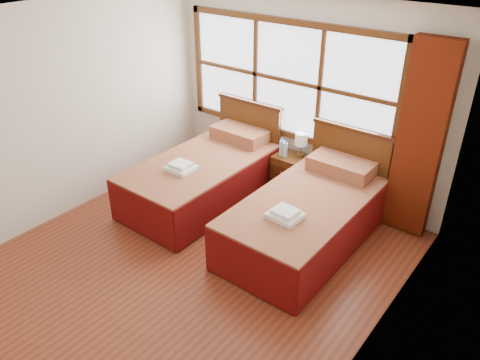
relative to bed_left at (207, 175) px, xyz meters
The scene contains 15 objects.
floor 1.48m from the bed_left, 56.19° to the right, with size 4.50×4.50×0.00m, color brown.
ceiling 2.68m from the bed_left, 56.19° to the right, with size 4.50×4.50×0.00m, color white.
wall_back 1.63m from the bed_left, 52.79° to the left, with size 4.00×4.00×0.00m, color silver.
wall_left 1.95m from the bed_left, 135.09° to the right, with size 4.50×4.50×0.00m, color silver.
wall_right 3.19m from the bed_left, 23.12° to the right, with size 4.50×4.50×0.00m, color silver.
window 1.64m from the bed_left, 61.55° to the left, with size 3.16×0.06×1.56m.
curtain 2.70m from the bed_left, 20.85° to the left, with size 0.50×0.16×2.30m, color #5E1A09.
bed_left is the anchor object (origin of this frame).
bed_right 1.59m from the bed_left, ahead, with size 1.15×2.23×1.12m.
nightstand 1.14m from the bed_left, 44.80° to the left, with size 0.41×0.41×0.55m.
towels_left 0.55m from the bed_left, 91.72° to the right, with size 0.35×0.31×0.10m.
towels_right 1.72m from the bed_left, 19.24° to the right, with size 0.35×0.31×0.10m.
lamp 1.34m from the bed_left, 45.23° to the left, with size 0.17×0.17×0.32m.
bottle_near 1.07m from the bed_left, 47.59° to the left, with size 0.06×0.06×0.24m.
bottle_far 1.10m from the bed_left, 44.24° to the left, with size 0.06×0.06×0.23m.
Camera 1 is at (2.94, -2.88, 3.34)m, focal length 35.00 mm.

